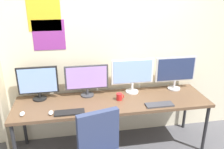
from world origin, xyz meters
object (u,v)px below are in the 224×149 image
Objects in this scene: monitor_center_left at (87,79)px; monitor_center_right at (133,73)px; desk at (113,104)px; mouse_right_side at (22,114)px; keyboard_left at (70,112)px; keyboard_right at (159,105)px; monitor_far_right at (176,71)px; coffee_mug at (119,97)px; mouse_left_side at (51,113)px; monitor_far_left at (38,82)px.

monitor_center_right is at bearing 0.00° from monitor_center_left.
desk is 26.43× the size of mouse_right_side.
keyboard_right is (1.12, 0.00, 0.00)m from keyboard_left.
monitor_center_right reaches higher than keyboard_right.
monitor_far_right reaches higher than coffee_mug.
mouse_right_side is at bearing 178.10° from keyboard_right.
coffee_mug is at bearing 8.69° from mouse_right_side.
mouse_left_side is at bearing -164.96° from desk.
monitor_center_left is 1.27m from monitor_far_right.
keyboard_right is at bearing -1.90° from mouse_right_side.
coffee_mug is at bearing -166.60° from monitor_far_right.
keyboard_right is at bearing -131.32° from monitor_far_right.
monitor_far_left reaches higher than keyboard_right.
monitor_far_right reaches higher than mouse_left_side.
mouse_left_side is 0.33m from mouse_right_side.
monitor_far_left is at bearing -180.00° from monitor_center_left.
desk is 26.43× the size of mouse_left_side.
coffee_mug is at bearing -11.09° from monitor_far_left.
monitor_center_left is 5.49× the size of coffee_mug.
mouse_right_side is (-0.16, -0.39, -0.23)m from monitor_far_left.
monitor_center_right is 1.00× the size of monitor_far_right.
desk is 4.93× the size of monitor_far_left.
mouse_left_side reaches higher than keyboard_left.
mouse_left_side is at bearing -67.87° from monitor_far_left.
monitor_center_left is 0.99× the size of monitor_far_right.
coffee_mug reaches higher than mouse_right_side.
mouse_left_side is at bearing -137.59° from monitor_center_left.
desk is at bearing -167.39° from monitor_far_right.
monitor_center_left reaches higher than coffee_mug.
keyboard_right is at bearing -0.90° from mouse_left_side.
monitor_far_left is 1.59m from keyboard_right.
coffee_mug is at bearing -26.54° from monitor_center_left.
keyboard_right is 1.67m from mouse_right_side.
coffee_mug is (0.87, 0.22, 0.03)m from mouse_left_side.
desk is 4.36× the size of monitor_center_left.
monitor_far_right is 5.55× the size of coffee_mug.
monitor_far_right is 1.67× the size of keyboard_right.
monitor_far_right is at bearing 0.00° from monitor_far_left.
mouse_right_side is (-1.42, -0.39, -0.27)m from monitor_center_right.
mouse_right_side is (-1.11, -0.17, 0.06)m from desk.
keyboard_left is (-0.56, -0.23, 0.06)m from desk.
monitor_far_left reaches higher than coffee_mug.
monitor_far_left is 5.36× the size of mouse_right_side.
desk is 0.13m from coffee_mug.
desk is 23.94× the size of coffee_mug.
monitor_far_right is at bearing 10.67° from mouse_right_side.
mouse_right_side is 1.21m from coffee_mug.
monitor_far_right is (1.27, 0.00, 0.04)m from monitor_center_left.
keyboard_right is (0.88, -0.44, -0.23)m from monitor_center_left.
monitor_center_right is 0.63m from monitor_far_right.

